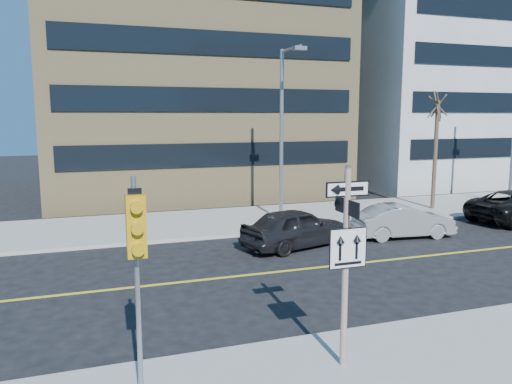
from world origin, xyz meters
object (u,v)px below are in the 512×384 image
object	(u,v)px
parked_car_a	(297,228)
street_tree_west	(438,108)
traffic_signal	(137,245)
sign_pole	(346,255)
parked_car_b	(403,221)
streetlight_a	(283,124)

from	to	relation	value
parked_car_a	street_tree_west	bearing A→B (deg)	-81.53
traffic_signal	street_tree_west	size ratio (longest dim) A/B	0.63
sign_pole	street_tree_west	world-z (taller)	street_tree_west
parked_car_a	parked_car_b	world-z (taller)	parked_car_a
traffic_signal	parked_car_a	xyz separation A→B (m)	(6.97, 9.39, -2.24)
traffic_signal	streetlight_a	size ratio (longest dim) A/B	0.50
parked_car_a	street_tree_west	distance (m)	12.00
sign_pole	streetlight_a	bearing A→B (deg)	73.23
traffic_signal	streetlight_a	xyz separation A→B (m)	(8.00, 13.42, 1.73)
sign_pole	street_tree_west	distance (m)	19.22
parked_car_b	street_tree_west	size ratio (longest dim) A/B	0.67
parked_car_b	streetlight_a	world-z (taller)	streetlight_a
parked_car_b	street_tree_west	bearing A→B (deg)	-41.90
parked_car_b	streetlight_a	xyz separation A→B (m)	(-3.90, 4.01, 4.05)
sign_pole	street_tree_west	size ratio (longest dim) A/B	0.64
parked_car_b	street_tree_west	distance (m)	8.37
streetlight_a	sign_pole	bearing A→B (deg)	-106.77
sign_pole	streetlight_a	world-z (taller)	streetlight_a
parked_car_a	street_tree_west	size ratio (longest dim) A/B	0.73
sign_pole	streetlight_a	distance (m)	14.05
parked_car_a	street_tree_west	world-z (taller)	street_tree_west
traffic_signal	street_tree_west	bearing A→B (deg)	39.39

